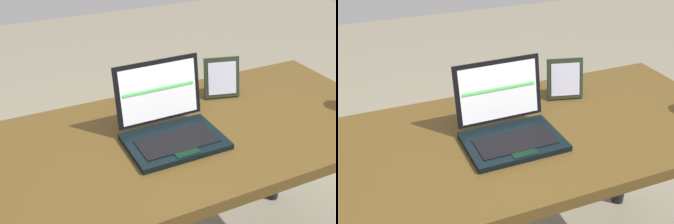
% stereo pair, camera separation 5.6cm
% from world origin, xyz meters
% --- Properties ---
extents(desk, '(1.61, 0.69, 0.75)m').
position_xyz_m(desk, '(0.00, 0.00, 0.65)').
color(desk, '#493414').
rests_on(desk, ground).
extents(laptop_front, '(0.31, 0.25, 0.23)m').
position_xyz_m(laptop_front, '(-0.00, -0.01, 0.79)').
color(laptop_front, black).
rests_on(laptop_front, desk).
extents(photo_frame, '(0.14, 0.08, 0.15)m').
position_xyz_m(photo_frame, '(0.31, 0.18, 0.82)').
color(photo_frame, black).
rests_on(photo_frame, desk).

